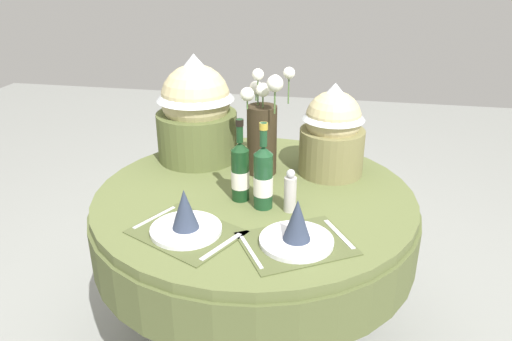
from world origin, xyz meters
TOP-DOWN VIEW (x-y plane):
  - ground at (0.00, 0.00)m, footprint 8.00×8.00m
  - dining_table at (0.00, 0.00)m, footprint 1.27×1.27m
  - place_setting_left at (-0.17, -0.34)m, footprint 0.42×0.38m
  - place_setting_right at (0.20, -0.34)m, footprint 0.43×0.40m
  - flower_vase at (-0.00, 0.20)m, footprint 0.20×0.22m
  - wine_bottle_left at (-0.04, -0.06)m, footprint 0.07×0.07m
  - wine_bottle_centre at (0.05, -0.11)m, footprint 0.07×0.07m
  - pepper_mill at (0.15, -0.12)m, footprint 0.05×0.05m
  - gift_tub_back_left at (-0.32, 0.30)m, footprint 0.36×0.36m
  - gift_tub_back_right at (0.28, 0.25)m, footprint 0.27×0.27m

SIDE VIEW (x-z plane):
  - ground at x=0.00m, z-range 0.00..0.00m
  - dining_table at x=0.00m, z-range 0.22..0.95m
  - place_setting_left at x=-0.17m, z-range 0.69..0.85m
  - place_setting_right at x=0.20m, z-range 0.69..0.85m
  - pepper_mill at x=0.15m, z-range 0.72..0.88m
  - wine_bottle_left at x=-0.04m, z-range 0.69..1.00m
  - wine_bottle_centre at x=0.05m, z-range 0.69..1.01m
  - flower_vase at x=0.00m, z-range 0.70..1.14m
  - gift_tub_back_right at x=0.28m, z-range 0.74..1.12m
  - gift_tub_back_left at x=-0.32m, z-range 0.74..1.21m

